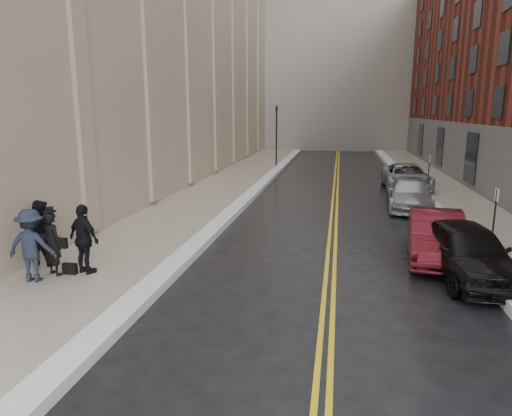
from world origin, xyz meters
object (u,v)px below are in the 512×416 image
at_px(car_black, 467,251).
at_px(car_maroon, 436,236).
at_px(pedestrian_c, 84,239).
at_px(pedestrian_a, 41,232).
at_px(car_silver_near, 410,194).
at_px(pedestrian_b, 31,245).
at_px(car_silver_far, 406,177).
at_px(pedestrian_main, 53,243).

distance_m(car_black, car_maroon, 1.78).
bearing_deg(pedestrian_c, car_maroon, -137.22).
relative_size(car_maroon, pedestrian_a, 2.36).
height_order(car_silver_near, pedestrian_a, pedestrian_a).
relative_size(car_maroon, pedestrian_b, 2.33).
bearing_deg(car_maroon, car_silver_far, 92.66).
relative_size(car_black, pedestrian_c, 2.36).
bearing_deg(pedestrian_b, pedestrian_c, -150.75).
distance_m(car_silver_far, pedestrian_a, 21.37).
distance_m(car_black, pedestrian_a, 12.62).
relative_size(car_black, car_silver_near, 0.96).
bearing_deg(pedestrian_b, car_maroon, -165.80).
xyz_separation_m(car_silver_far, pedestrian_main, (-12.04, -17.77, 0.29)).
height_order(car_silver_near, pedestrian_main, pedestrian_main).
bearing_deg(car_maroon, car_silver_near, 94.17).
distance_m(car_black, car_silver_far, 15.54).
xyz_separation_m(car_maroon, pedestrian_a, (-12.01, -3.17, 0.37)).
relative_size(car_black, pedestrian_a, 2.40).
bearing_deg(pedestrian_b, pedestrian_main, -123.59).
height_order(car_silver_far, pedestrian_b, pedestrian_b).
xyz_separation_m(pedestrian_a, pedestrian_b, (0.63, -1.31, 0.01)).
height_order(pedestrian_main, pedestrian_a, pedestrian_a).
xyz_separation_m(car_silver_near, pedestrian_a, (-12.34, -11.26, 0.43)).
relative_size(car_silver_near, pedestrian_b, 2.46).
relative_size(car_silver_far, pedestrian_c, 2.79).
relative_size(car_maroon, car_silver_near, 0.94).
bearing_deg(car_maroon, car_black, -66.62).
distance_m(car_silver_near, pedestrian_a, 16.71).
distance_m(car_silver_near, pedestrian_b, 17.19).
relative_size(car_black, pedestrian_main, 2.59).
relative_size(car_silver_near, pedestrian_c, 2.46).
xyz_separation_m(car_silver_near, pedestrian_b, (-11.71, -12.58, 0.44)).
bearing_deg(car_silver_far, pedestrian_c, -122.95).
bearing_deg(car_black, pedestrian_c, -176.54).
relative_size(car_black, car_silver_far, 0.85).
bearing_deg(car_silver_far, car_black, -91.80).
bearing_deg(car_black, car_maroon, 100.04).
distance_m(car_maroon, pedestrian_a, 12.43).
relative_size(pedestrian_main, pedestrian_b, 0.91).
bearing_deg(car_black, car_silver_near, 84.24).
bearing_deg(car_silver_near, car_silver_far, 88.63).
height_order(pedestrian_a, pedestrian_b, pedestrian_b).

